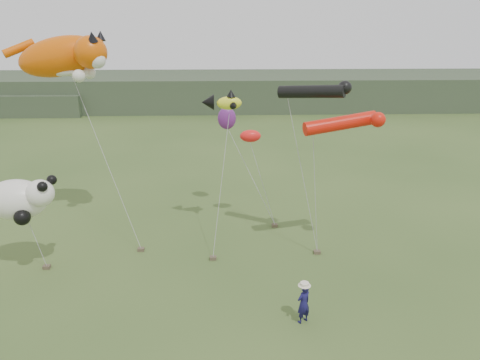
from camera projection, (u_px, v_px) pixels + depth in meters
ground at (248, 317)px, 18.42m from camera, size 120.00×120.00×0.00m
headland at (207, 91)px, 59.76m from camera, size 90.00×13.00×4.00m
festival_attendant at (303, 303)px, 17.89m from camera, size 0.72×0.66×1.65m
sandbag_anchors at (202, 249)px, 23.56m from camera, size 13.29×4.47×0.16m
cat_kite at (67, 56)px, 23.26m from camera, size 5.67×3.03×2.71m
fish_kite at (221, 102)px, 22.88m from camera, size 1.99×1.37×1.05m
tube_kites at (334, 109)px, 20.97m from camera, size 4.68×2.28×2.43m
panda_kite at (20, 199)px, 20.69m from camera, size 3.21×2.07×1.99m
misc_kites at (235, 124)px, 25.94m from camera, size 2.34×2.38×1.57m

